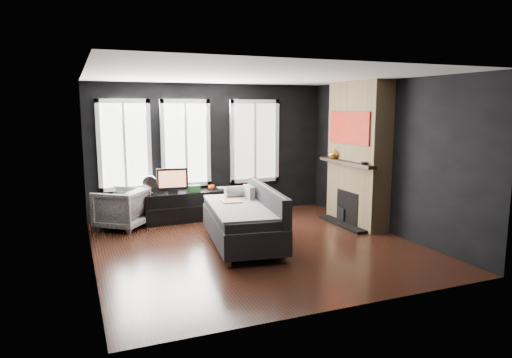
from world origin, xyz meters
name	(u,v)px	position (x,y,z in m)	size (l,w,h in m)	color
floor	(257,246)	(0.00, 0.00, 0.00)	(5.00, 5.00, 0.00)	black
ceiling	(257,76)	(0.00, 0.00, 2.70)	(5.00, 5.00, 0.00)	white
wall_back	(212,150)	(0.00, 2.50, 1.35)	(5.00, 0.02, 2.70)	black
wall_left	(89,172)	(-2.50, 0.00, 1.35)	(0.02, 5.00, 2.70)	black
wall_right	(387,157)	(2.50, 0.00, 1.35)	(0.02, 5.00, 2.70)	black
windows	(190,99)	(-0.45, 2.46, 2.38)	(4.00, 0.16, 1.76)	white
fireplace	(358,154)	(2.30, 0.60, 1.35)	(0.70, 1.62, 2.70)	#93724C
sofa	(242,217)	(-0.20, 0.16, 0.47)	(1.10, 2.19, 0.94)	#242426
stripe_pillow	(249,197)	(0.12, 0.66, 0.68)	(0.09, 0.39, 0.39)	gray
armchair	(121,207)	(-1.91, 1.95, 0.41)	(0.80, 0.75, 0.82)	white
media_console	(186,206)	(-0.65, 2.10, 0.29)	(1.70, 0.53, 0.58)	black
monitor	(172,179)	(-0.92, 2.09, 0.85)	(0.60, 0.13, 0.54)	black
desk_fan	(150,185)	(-1.36, 2.06, 0.77)	(0.26, 0.26, 0.37)	#979797
mug	(211,187)	(-0.14, 2.10, 0.65)	(0.12, 0.10, 0.12)	orange
book	(217,183)	(0.03, 2.21, 0.69)	(0.16, 0.02, 0.21)	#B6A390
storage_box	(194,188)	(-0.52, 2.01, 0.65)	(0.23, 0.15, 0.13)	#29692D
mantel_vase	(334,153)	(2.05, 1.05, 1.33)	(0.20, 0.21, 0.20)	#C58A37
mantel_clock	(364,163)	(2.05, 0.05, 1.25)	(0.12, 0.12, 0.04)	black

